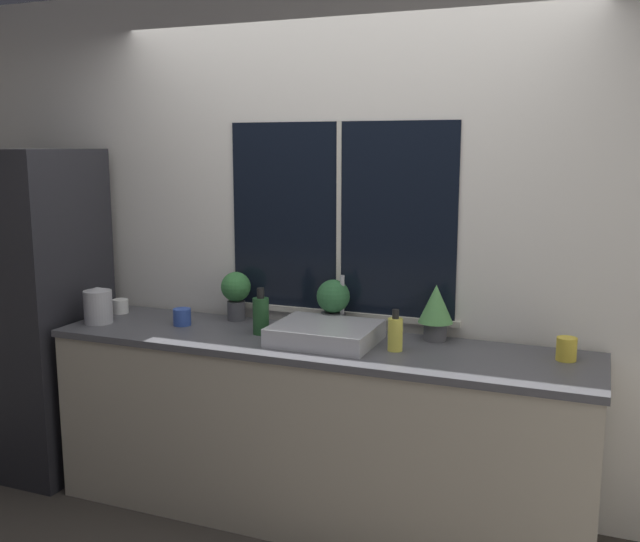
{
  "coord_description": "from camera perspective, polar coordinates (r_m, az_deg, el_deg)",
  "views": [
    {
      "loc": [
        1.28,
        -2.81,
        1.86
      ],
      "look_at": [
        0.03,
        0.31,
        1.27
      ],
      "focal_mm": 40.0,
      "sensor_mm": 36.0,
      "label": 1
    }
  ],
  "objects": [
    {
      "name": "wall_left",
      "position": [
        5.66,
        -18.2,
        4.28
      ],
      "size": [
        0.06,
        7.0,
        2.7
      ],
      "color": "silver",
      "rests_on": "ground_plane"
    },
    {
      "name": "mug_blue",
      "position": [
        3.86,
        -10.97,
        -3.63
      ],
      "size": [
        0.09,
        0.09,
        0.09
      ],
      "color": "#3351AD",
      "rests_on": "counter"
    },
    {
      "name": "potted_plant_center",
      "position": [
        3.67,
        1.06,
        -2.49
      ],
      "size": [
        0.17,
        0.17,
        0.26
      ],
      "color": "#4C4C51",
      "rests_on": "counter"
    },
    {
      "name": "kettle",
      "position": [
        4.01,
        -17.33,
        -2.65
      ],
      "size": [
        0.15,
        0.15,
        0.2
      ],
      "color": "#B2B2B7",
      "rests_on": "counter"
    },
    {
      "name": "counter",
      "position": [
        3.65,
        -0.43,
        -12.59
      ],
      "size": [
        2.69,
        0.64,
        0.92
      ],
      "color": "#B2A893",
      "rests_on": "ground_plane"
    },
    {
      "name": "sink",
      "position": [
        3.47,
        0.44,
        -4.99
      ],
      "size": [
        0.49,
        0.46,
        0.29
      ],
      "color": "#ADADB2",
      "rests_on": "counter"
    },
    {
      "name": "mug_white",
      "position": [
        4.22,
        -15.67,
        -2.73
      ],
      "size": [
        0.09,
        0.09,
        0.08
      ],
      "color": "white",
      "rests_on": "counter"
    },
    {
      "name": "mug_yellow",
      "position": [
        3.36,
        19.12,
        -5.91
      ],
      "size": [
        0.09,
        0.09,
        0.1
      ],
      "color": "gold",
      "rests_on": "counter"
    },
    {
      "name": "potted_plant_left",
      "position": [
        3.91,
        -6.74,
        -1.62
      ],
      "size": [
        0.16,
        0.16,
        0.27
      ],
      "color": "#4C4C51",
      "rests_on": "counter"
    },
    {
      "name": "soap_bottle",
      "position": [
        3.34,
        6.04,
        -4.99
      ],
      "size": [
        0.07,
        0.07,
        0.2
      ],
      "color": "#DBD14C",
      "rests_on": "counter"
    },
    {
      "name": "refrigerator",
      "position": [
        4.41,
        -21.98,
        -3.06
      ],
      "size": [
        0.68,
        0.65,
        1.85
      ],
      "color": "#232328",
      "rests_on": "ground_plane"
    },
    {
      "name": "wall_back",
      "position": [
        3.76,
        1.74,
        2.15
      ],
      "size": [
        8.0,
        0.09,
        2.7
      ],
      "color": "silver",
      "rests_on": "ground_plane"
    },
    {
      "name": "potted_plant_right",
      "position": [
        3.52,
        9.25,
        -2.98
      ],
      "size": [
        0.17,
        0.17,
        0.28
      ],
      "color": "#4C4C51",
      "rests_on": "counter"
    },
    {
      "name": "bottle_tall",
      "position": [
        3.62,
        -4.75,
        -3.52
      ],
      "size": [
        0.08,
        0.08,
        0.24
      ],
      "color": "#235128",
      "rests_on": "counter"
    }
  ]
}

